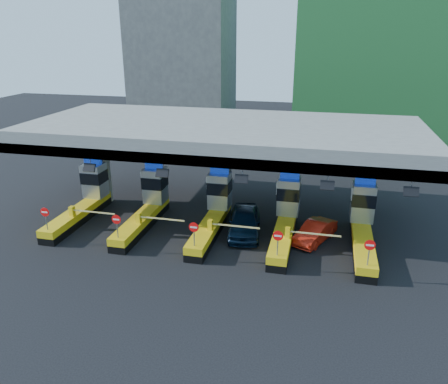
# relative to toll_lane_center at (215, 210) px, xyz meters

# --- Properties ---
(ground) EXTENTS (120.00, 120.00, 0.00)m
(ground) POSITION_rel_toll_lane_center_xyz_m (-0.00, -0.28, -1.40)
(ground) COLOR black
(ground) RESTS_ON ground
(toll_canopy) EXTENTS (28.00, 12.09, 7.00)m
(toll_canopy) POSITION_rel_toll_lane_center_xyz_m (-0.00, 2.59, 4.74)
(toll_canopy) COLOR slate
(toll_canopy) RESTS_ON ground
(toll_lane_far_left) EXTENTS (4.43, 8.00, 4.16)m
(toll_lane_far_left) POSITION_rel_toll_lane_center_xyz_m (-10.00, 0.00, 0.00)
(toll_lane_far_left) COLOR black
(toll_lane_far_left) RESTS_ON ground
(toll_lane_left) EXTENTS (4.43, 8.00, 4.16)m
(toll_lane_left) POSITION_rel_toll_lane_center_xyz_m (-5.00, 0.00, 0.00)
(toll_lane_left) COLOR black
(toll_lane_left) RESTS_ON ground
(toll_lane_center) EXTENTS (4.43, 8.00, 4.16)m
(toll_lane_center) POSITION_rel_toll_lane_center_xyz_m (0.00, 0.00, 0.00)
(toll_lane_center) COLOR black
(toll_lane_center) RESTS_ON ground
(toll_lane_right) EXTENTS (4.43, 8.00, 4.16)m
(toll_lane_right) POSITION_rel_toll_lane_center_xyz_m (5.00, 0.00, 0.00)
(toll_lane_right) COLOR black
(toll_lane_right) RESTS_ON ground
(toll_lane_far_right) EXTENTS (4.43, 8.00, 4.16)m
(toll_lane_far_right) POSITION_rel_toll_lane_center_xyz_m (10.00, 0.00, 0.00)
(toll_lane_far_right) COLOR black
(toll_lane_far_right) RESTS_ON ground
(bg_building_scaffold) EXTENTS (18.00, 12.00, 28.00)m
(bg_building_scaffold) POSITION_rel_toll_lane_center_xyz_m (12.00, 31.72, 12.60)
(bg_building_scaffold) COLOR #1E5926
(bg_building_scaffold) RESTS_ON ground
(bg_building_concrete) EXTENTS (14.00, 10.00, 18.00)m
(bg_building_concrete) POSITION_rel_toll_lane_center_xyz_m (-14.00, 35.72, 7.60)
(bg_building_concrete) COLOR #4C4C49
(bg_building_concrete) RESTS_ON ground
(van) EXTENTS (2.87, 5.51, 1.79)m
(van) POSITION_rel_toll_lane_center_xyz_m (2.23, -0.43, -0.50)
(van) COLOR black
(van) RESTS_ON ground
(red_car) EXTENTS (2.96, 4.29, 1.34)m
(red_car) POSITION_rel_toll_lane_center_xyz_m (7.00, -0.51, -0.73)
(red_car) COLOR red
(red_car) RESTS_ON ground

